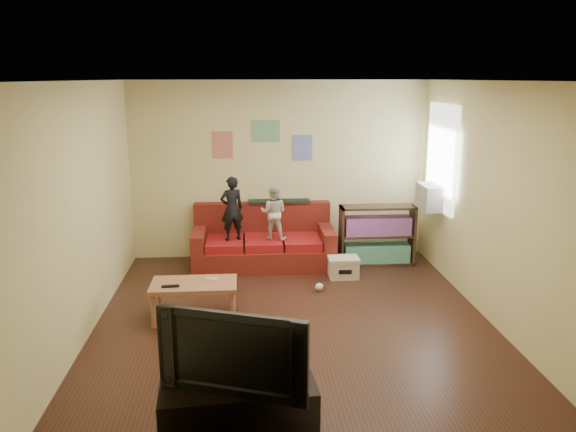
{
  "coord_description": "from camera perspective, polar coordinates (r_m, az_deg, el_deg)",
  "views": [
    {
      "loc": [
        -0.53,
        -5.97,
        2.73
      ],
      "look_at": [
        0.0,
        0.8,
        1.05
      ],
      "focal_mm": 35.0,
      "sensor_mm": 36.0,
      "label": 1
    }
  ],
  "objects": [
    {
      "name": "game_controller",
      "position": [
        6.6,
        -7.78,
        -6.4
      ],
      "size": [
        0.15,
        0.06,
        0.03
      ],
      "primitive_type": "cube",
      "rotation": [
        0.0,
        0.0,
        -0.1
      ],
      "color": "white",
      "rests_on": "coffee_table"
    },
    {
      "name": "child_b",
      "position": [
        8.11,
        -1.48,
        0.36
      ],
      "size": [
        0.45,
        0.39,
        0.8
      ],
      "primitive_type": "imported",
      "rotation": [
        0.0,
        0.0,
        2.9
      ],
      "color": "silver",
      "rests_on": "sofa"
    },
    {
      "name": "television",
      "position": [
        4.3,
        -5.17,
        -13.22
      ],
      "size": [
        1.13,
        0.53,
        0.66
      ],
      "primitive_type": "imported",
      "rotation": [
        0.0,
        0.0,
        -0.35
      ],
      "color": "black",
      "rests_on": "tv_stand"
    },
    {
      "name": "sofa",
      "position": [
        8.41,
        -2.53,
        -2.88
      ],
      "size": [
        2.07,
        0.95,
        0.91
      ],
      "color": "maroon",
      "rests_on": "ground"
    },
    {
      "name": "tv_stand",
      "position": [
        4.57,
        -5.01,
        -19.41
      ],
      "size": [
        1.22,
        0.48,
        0.45
      ],
      "primitive_type": "cube",
      "rotation": [
        0.0,
        0.0,
        0.07
      ],
      "color": "black",
      "rests_on": "ground"
    },
    {
      "name": "window",
      "position": [
        8.18,
        15.3,
        5.74
      ],
      "size": [
        0.04,
        1.08,
        1.48
      ],
      "primitive_type": "cube",
      "color": "white",
      "rests_on": "room_shell"
    },
    {
      "name": "room_shell",
      "position": [
        6.15,
        0.58,
        0.93
      ],
      "size": [
        4.52,
        5.02,
        2.72
      ],
      "color": "#3D2117",
      "rests_on": "ground"
    },
    {
      "name": "remote",
      "position": [
        6.49,
        -11.86,
        -6.99
      ],
      "size": [
        0.2,
        0.06,
        0.02
      ],
      "primitive_type": "cube",
      "rotation": [
        0.0,
        0.0,
        0.06
      ],
      "color": "black",
      "rests_on": "coffee_table"
    },
    {
      "name": "ac_unit",
      "position": [
        8.23,
        14.26,
        1.89
      ],
      "size": [
        0.28,
        0.55,
        0.35
      ],
      "primitive_type": "cube",
      "color": "#B7B2A3",
      "rests_on": "window"
    },
    {
      "name": "bookshelf",
      "position": [
        8.5,
        9.0,
        -2.22
      ],
      "size": [
        1.11,
        0.33,
        0.89
      ],
      "color": "#3A2A1D",
      "rests_on": "ground"
    },
    {
      "name": "artwork_right",
      "position": [
        8.57,
        1.47,
        6.98
      ],
      "size": [
        0.3,
        0.01,
        0.38
      ],
      "primitive_type": "cube",
      "color": "#727FCC",
      "rests_on": "room_shell"
    },
    {
      "name": "tissue",
      "position": [
        7.45,
        3.19,
        -7.2
      ],
      "size": [
        0.11,
        0.11,
        0.1
      ],
      "primitive_type": "sphere",
      "rotation": [
        0.0,
        0.0,
        0.07
      ],
      "color": "white",
      "rests_on": "ground"
    },
    {
      "name": "child_a",
      "position": [
        8.09,
        -5.73,
        0.75
      ],
      "size": [
        0.4,
        0.32,
        0.93
      ],
      "primitive_type": "imported",
      "rotation": [
        0.0,
        0.0,
        3.48
      ],
      "color": "black",
      "rests_on": "sofa"
    },
    {
      "name": "coffee_table",
      "position": [
        6.6,
        -9.53,
        -7.21
      ],
      "size": [
        0.98,
        0.54,
        0.44
      ],
      "color": "#AE7150",
      "rests_on": "ground"
    },
    {
      "name": "file_box",
      "position": [
        7.93,
        5.64,
        -5.19
      ],
      "size": [
        0.42,
        0.32,
        0.29
      ],
      "color": "beige",
      "rests_on": "ground"
    },
    {
      "name": "artwork_left",
      "position": [
        8.52,
        -6.65,
        7.2
      ],
      "size": [
        0.3,
        0.01,
        0.4
      ],
      "primitive_type": "cube",
      "color": "#D87266",
      "rests_on": "room_shell"
    },
    {
      "name": "artwork_center",
      "position": [
        8.5,
        -2.26,
        8.62
      ],
      "size": [
        0.42,
        0.01,
        0.32
      ],
      "primitive_type": "cube",
      "color": "#72B27F",
      "rests_on": "room_shell"
    }
  ]
}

